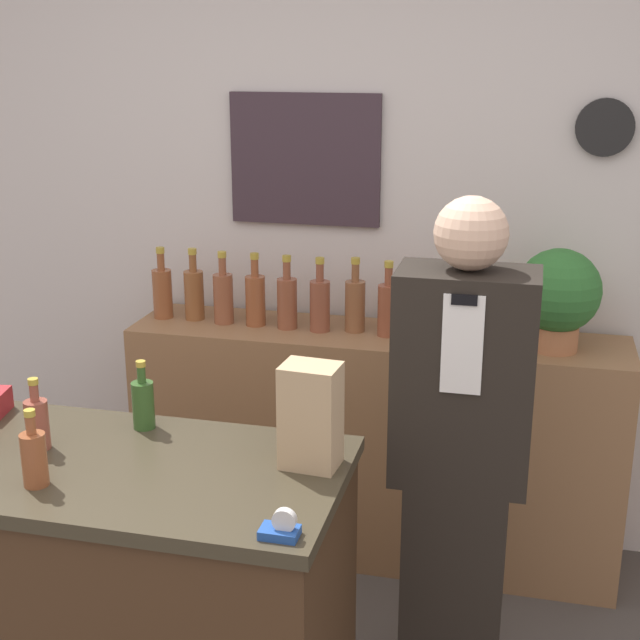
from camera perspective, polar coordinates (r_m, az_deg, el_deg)
The scene contains 21 objects.
back_wall at distance 3.57m, azimuth 2.57°, elevation 6.97°, with size 5.20×0.09×2.70m.
back_shelf at distance 3.58m, azimuth 3.44°, elevation -7.97°, with size 1.90×0.40×0.93m.
display_counter at distance 2.73m, azimuth -13.16°, elevation -17.39°, with size 1.33×0.65×0.91m.
shopkeeper at distance 2.73m, azimuth 8.91°, elevation -8.91°, with size 0.40×0.25×1.59m.
potted_plant at distance 3.27m, azimuth 15.00°, elevation 1.57°, with size 0.30×0.30×0.37m.
paper_bag at distance 2.35m, azimuth -0.60°, elevation -6.16°, with size 0.16×0.13×0.28m.
tape_dispenser at distance 2.08m, azimuth -2.50°, elevation -13.17°, with size 0.09×0.06×0.07m.
counter_bottle_3 at distance 2.59m, azimuth -17.65°, elevation -6.27°, with size 0.06×0.06×0.21m.
counter_bottle_4 at distance 2.39m, azimuth -17.83°, elevation -8.35°, with size 0.06×0.06×0.21m.
counter_bottle_5 at distance 2.65m, azimuth -11.25°, elevation -5.22°, with size 0.06×0.06×0.21m.
shelf_bottle_0 at distance 3.63m, azimuth -10.06°, elevation 1.81°, with size 0.08×0.08×0.29m.
shelf_bottle_1 at distance 3.59m, azimuth -8.06°, elevation 1.74°, with size 0.08×0.08×0.29m.
shelf_bottle_2 at distance 3.52m, azimuth -6.21°, elevation 1.51°, with size 0.08×0.08×0.29m.
shelf_bottle_3 at distance 3.48m, azimuth -4.16°, elevation 1.39°, with size 0.08×0.08×0.29m.
shelf_bottle_4 at distance 3.44m, azimuth -2.12°, elevation 1.21°, with size 0.08×0.08×0.29m.
shelf_bottle_5 at distance 3.40m, azimuth -0.01°, elevation 1.05°, with size 0.08×0.08×0.29m.
shelf_bottle_6 at distance 3.40m, azimuth 2.26°, elevation 1.04°, with size 0.08×0.08×0.29m.
shelf_bottle_7 at distance 3.36m, azimuth 4.37°, elevation 0.78°, with size 0.08×0.08×0.29m.
shelf_bottle_8 at distance 3.35m, azimuth 6.60°, elevation 0.66°, with size 0.08×0.08×0.29m.
shelf_bottle_9 at distance 3.32m, azimuth 8.82°, elevation 0.45°, with size 0.08×0.08×0.29m.
shelf_bottle_10 at distance 3.34m, azimuth 11.10°, elevation 0.42°, with size 0.08×0.08×0.29m.
Camera 1 is at (0.68, -1.45, 1.99)m, focal length 50.00 mm.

